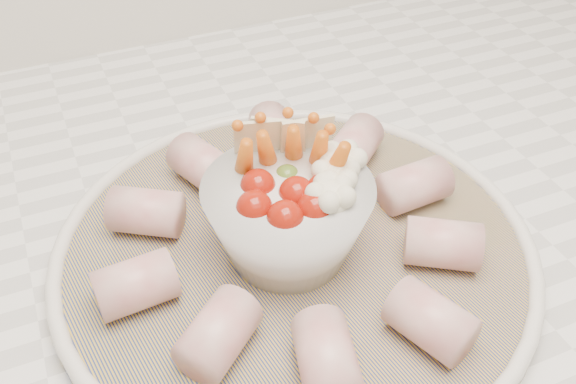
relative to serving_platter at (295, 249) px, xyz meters
name	(u,v)px	position (x,y,z in m)	size (l,w,h in m)	color
serving_platter	(295,249)	(0.00, 0.00, 0.00)	(0.43, 0.43, 0.02)	navy
veggie_bowl	(291,212)	(-0.01, 0.00, 0.04)	(0.13, 0.13, 0.10)	silver
cured_meat_rolls	(294,228)	(0.00, 0.00, 0.02)	(0.29, 0.30, 0.04)	#BE575B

